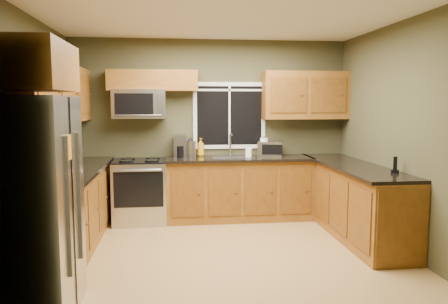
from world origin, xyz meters
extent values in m
plane|color=#AF884C|center=(0.00, 0.00, 0.00)|extent=(4.20, 4.20, 0.00)
plane|color=white|center=(0.00, 0.00, 2.70)|extent=(4.20, 4.20, 0.00)
plane|color=#424127|center=(0.00, 1.80, 1.35)|extent=(4.20, 0.00, 4.20)
plane|color=#424127|center=(0.00, -1.80, 1.35)|extent=(4.20, 0.00, 4.20)
plane|color=#424127|center=(-2.10, 0.00, 1.35)|extent=(0.00, 3.60, 3.60)
plane|color=#424127|center=(2.10, 0.00, 1.35)|extent=(0.00, 3.60, 3.60)
cube|color=white|center=(0.30, 1.79, 1.55)|extent=(1.12, 0.03, 1.02)
cube|color=black|center=(0.30, 1.78, 1.55)|extent=(1.00, 0.01, 0.90)
cube|color=white|center=(0.30, 1.77, 1.55)|extent=(0.03, 0.01, 0.90)
cube|color=white|center=(0.30, 1.77, 1.94)|extent=(1.00, 0.01, 0.03)
cube|color=brown|center=(-1.80, 0.48, 0.45)|extent=(0.60, 2.65, 0.90)
cube|color=black|center=(-1.78, 0.48, 0.92)|extent=(0.65, 2.65, 0.04)
cube|color=brown|center=(0.42, 1.50, 0.45)|extent=(2.17, 0.60, 0.90)
cube|color=black|center=(0.42, 1.48, 0.92)|extent=(2.17, 0.65, 0.04)
cube|color=brown|center=(1.80, 0.55, 0.45)|extent=(0.60, 2.50, 0.90)
cube|color=brown|center=(1.80, -0.71, 0.45)|extent=(0.56, 0.02, 0.82)
cube|color=black|center=(1.78, 0.55, 0.92)|extent=(0.65, 2.50, 0.04)
cube|color=brown|center=(-1.94, 0.48, 1.86)|extent=(0.33, 2.65, 0.72)
cube|color=brown|center=(-0.85, 1.64, 2.07)|extent=(1.30, 0.33, 0.30)
cube|color=brown|center=(1.45, 1.64, 1.86)|extent=(1.30, 0.33, 0.72)
cube|color=brown|center=(-1.74, -1.30, 2.03)|extent=(0.72, 0.90, 0.38)
cube|color=#B7B7BC|center=(-1.74, -1.30, 0.90)|extent=(0.72, 0.90, 1.80)
cube|color=slate|center=(-1.37, -1.50, 0.95)|extent=(0.03, 0.04, 1.10)
cube|color=slate|center=(-1.37, -1.10, 0.95)|extent=(0.03, 0.04, 1.10)
cube|color=black|center=(-1.38, -1.30, 0.90)|extent=(0.01, 0.02, 1.78)
cube|color=orange|center=(-1.37, -1.40, 1.40)|extent=(0.01, 0.14, 0.20)
cube|color=#B7B7BC|center=(-1.05, 1.48, 0.45)|extent=(0.76, 0.65, 0.90)
cube|color=black|center=(-1.05, 1.48, 0.91)|extent=(0.76, 0.64, 0.03)
cube|color=black|center=(-1.05, 1.15, 0.55)|extent=(0.68, 0.02, 0.50)
cylinder|color=slate|center=(-1.05, 1.12, 0.82)|extent=(0.64, 0.04, 0.04)
cylinder|color=black|center=(-1.23, 1.33, 0.93)|extent=(0.20, 0.20, 0.01)
cylinder|color=black|center=(-0.87, 1.33, 0.93)|extent=(0.20, 0.20, 0.01)
cylinder|color=black|center=(-1.23, 1.61, 0.93)|extent=(0.20, 0.20, 0.01)
cylinder|color=black|center=(-0.87, 1.61, 0.93)|extent=(0.20, 0.20, 0.01)
cube|color=#B7B7BC|center=(-1.05, 1.61, 1.73)|extent=(0.76, 0.38, 0.42)
cube|color=black|center=(-1.11, 1.42, 1.73)|extent=(0.54, 0.01, 0.30)
cube|color=slate|center=(-0.74, 1.42, 1.73)|extent=(0.10, 0.01, 0.30)
cylinder|color=slate|center=(-1.05, 1.40, 1.57)|extent=(0.66, 0.02, 0.02)
cube|color=slate|center=(0.30, 1.48, 0.94)|extent=(0.60, 0.42, 0.02)
cylinder|color=#B7B7BC|center=(0.30, 1.68, 1.11)|extent=(0.03, 0.03, 0.34)
cylinder|color=#B7B7BC|center=(0.30, 1.60, 1.27)|extent=(0.03, 0.18, 0.03)
cube|color=#B7B7BC|center=(0.90, 1.58, 1.05)|extent=(0.42, 0.37, 0.22)
cube|color=black|center=(0.90, 1.44, 1.05)|extent=(0.29, 0.10, 0.15)
cube|color=slate|center=(-0.46, 1.65, 1.10)|extent=(0.19, 0.24, 0.32)
cylinder|color=black|center=(-0.46, 1.56, 1.03)|extent=(0.12, 0.12, 0.17)
cylinder|color=#B7B7BC|center=(-0.31, 1.60, 1.06)|extent=(0.20, 0.20, 0.24)
cone|color=black|center=(-0.31, 1.60, 1.20)|extent=(0.13, 0.13, 0.07)
cylinder|color=white|center=(0.81, 1.60, 1.08)|extent=(0.13, 0.13, 0.27)
cylinder|color=slate|center=(0.81, 1.60, 1.22)|extent=(0.02, 0.02, 0.04)
imported|color=orange|center=(-0.15, 1.70, 1.08)|extent=(0.14, 0.14, 0.27)
imported|color=white|center=(0.56, 1.50, 1.03)|extent=(0.11, 0.11, 0.19)
cube|color=black|center=(1.98, -0.17, 0.96)|extent=(0.11, 0.11, 0.04)
cube|color=black|center=(1.98, -0.17, 1.05)|extent=(0.05, 0.04, 0.15)
camera|label=1|loc=(-0.56, -4.89, 1.75)|focal=35.00mm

